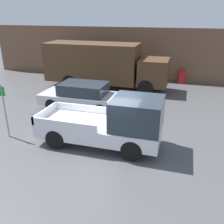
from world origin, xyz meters
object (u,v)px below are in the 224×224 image
at_px(delivery_truck, 102,64).
at_px(newspaper_box, 182,77).
at_px(car, 82,95).
at_px(parking_sign, 5,108).
at_px(pickup_truck, 112,123).

height_order(delivery_truck, newspaper_box, delivery_truck).
bearing_deg(newspaper_box, car, -125.88).
xyz_separation_m(delivery_truck, parking_sign, (-1.47, -8.66, -0.37)).
relative_size(parking_sign, newspaper_box, 2.44).
bearing_deg(pickup_truck, newspaper_box, 77.52).
xyz_separation_m(car, newspaper_box, (5.28, 7.29, -0.28)).
distance_m(car, parking_sign, 4.61).
xyz_separation_m(pickup_truck, delivery_truck, (-3.18, 8.08, 0.73)).
bearing_deg(car, parking_sign, -113.13).
height_order(delivery_truck, parking_sign, delivery_truck).
relative_size(pickup_truck, car, 1.09).
height_order(pickup_truck, parking_sign, parking_sign).
relative_size(delivery_truck, parking_sign, 3.60).
relative_size(delivery_truck, newspaper_box, 8.80).
distance_m(pickup_truck, parking_sign, 4.70).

